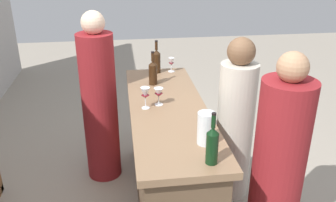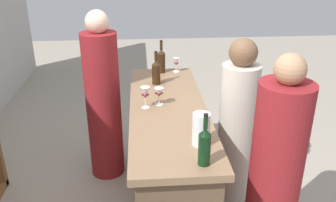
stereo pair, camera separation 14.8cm
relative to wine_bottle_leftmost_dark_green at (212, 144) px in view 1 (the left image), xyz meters
The scene contains 11 objects.
bar_counter 1.02m from the wine_bottle_leftmost_dark_green, 10.10° to the left, with size 1.88×0.60×0.94m.
wine_bottle_leftmost_dark_green is the anchor object (origin of this frame).
wine_bottle_second_left_amber_brown 1.34m from the wine_bottle_leftmost_dark_green, ahead, with size 0.08×0.08×0.31m.
wine_bottle_center_amber_brown 1.65m from the wine_bottle_leftmost_dark_green, ahead, with size 0.08×0.08×0.32m.
wine_glass_near_left 1.65m from the wine_bottle_leftmost_dark_green, ahead, with size 0.07×0.07×0.14m.
wine_glass_near_center 0.89m from the wine_bottle_leftmost_dark_green, 13.82° to the left, with size 0.07×0.07×0.14m.
wine_glass_near_right 0.87m from the wine_bottle_leftmost_dark_green, 21.61° to the left, with size 0.07×0.07×0.17m.
water_pitcher 0.23m from the wine_bottle_leftmost_dark_green, ahead, with size 0.11×0.11×0.22m.
person_left_guest 1.09m from the wine_bottle_leftmost_dark_green, 26.45° to the right, with size 0.33×0.33×1.46m.
person_center_guest 0.68m from the wine_bottle_leftmost_dark_green, 67.89° to the right, with size 0.46×0.46×1.54m.
person_right_guest 1.56m from the wine_bottle_leftmost_dark_green, 27.62° to the left, with size 0.40×0.40×1.62m.
Camera 1 is at (-2.55, 0.35, 2.13)m, focal length 38.47 mm.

